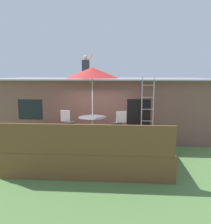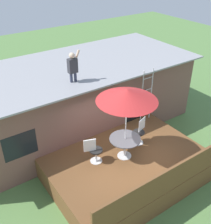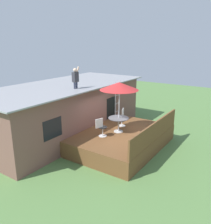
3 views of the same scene
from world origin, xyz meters
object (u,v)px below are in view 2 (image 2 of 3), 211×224
at_px(patio_table, 125,142).
at_px(patio_umbrella, 127,95).
at_px(patio_chair_right, 140,132).
at_px(step_ladder, 147,96).
at_px(person_figure, 73,65).
at_px(patio_chair_left, 94,151).

bearing_deg(patio_table, patio_umbrella, -45.00).
relative_size(patio_umbrella, patio_chair_right, 2.76).
bearing_deg(patio_chair_right, patio_table, -0.00).
distance_m(patio_umbrella, step_ladder, 2.82).
xyz_separation_m(step_ladder, person_figure, (-2.70, 0.89, 1.59)).
bearing_deg(patio_table, patio_chair_right, 19.32).
bearing_deg(step_ladder, patio_umbrella, -147.30).
xyz_separation_m(patio_table, patio_umbrella, (0.00, -0.00, 1.76)).
distance_m(patio_umbrella, person_figure, 2.35).
height_order(patio_chair_left, patio_chair_right, same).
distance_m(person_figure, patio_chair_left, 2.96).
distance_m(patio_table, step_ladder, 2.59).
relative_size(patio_umbrella, patio_chair_left, 2.76).
distance_m(patio_table, person_figure, 3.14).
bearing_deg(patio_chair_left, patio_table, -0.00).
bearing_deg(step_ladder, patio_table, -147.30).
distance_m(patio_umbrella, patio_chair_left, 2.17).
distance_m(step_ladder, person_figure, 3.26).
distance_m(person_figure, patio_chair_right, 3.31).
relative_size(patio_table, patio_chair_left, 1.13).
height_order(patio_umbrella, person_figure, person_figure).
xyz_separation_m(step_ladder, patio_chair_left, (-3.13, -1.01, -0.64)).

